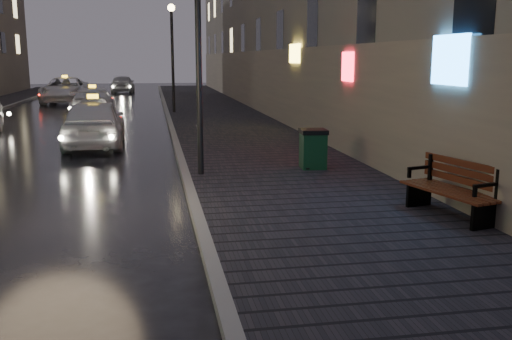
{
  "coord_description": "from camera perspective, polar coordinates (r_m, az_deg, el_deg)",
  "views": [
    {
      "loc": [
        0.78,
        -7.18,
        2.83
      ],
      "look_at": [
        2.58,
        2.73,
        0.85
      ],
      "focal_mm": 40.0,
      "sensor_mm": 36.0,
      "label": 1
    }
  ],
  "objects": [
    {
      "name": "trash_bin",
      "position": [
        14.12,
        5.72,
        2.16
      ],
      "size": [
        0.67,
        0.67,
        0.97
      ],
      "rotation": [
        0.0,
        0.0,
        -0.06
      ],
      "color": "black",
      "rests_on": "sidewalk"
    },
    {
      "name": "taxi_near",
      "position": [
        19.13,
        -15.88,
        4.56
      ],
      "size": [
        1.95,
        4.62,
        1.56
      ],
      "primitive_type": "imported",
      "rotation": [
        0.0,
        0.0,
        3.16
      ],
      "color": "silver",
      "rests_on": "ground"
    },
    {
      "name": "lamp_far",
      "position": [
        29.21,
        -8.38,
        12.31
      ],
      "size": [
        0.36,
        0.36,
        5.28
      ],
      "color": "black",
      "rests_on": "sidewalk"
    },
    {
      "name": "lamp_near",
      "position": [
        13.24,
        -5.81,
        13.92
      ],
      "size": [
        0.36,
        0.36,
        5.28
      ],
      "color": "black",
      "rests_on": "sidewalk"
    },
    {
      "name": "sidewalk",
      "position": [
        28.49,
        -3.97,
        5.56
      ],
      "size": [
        4.6,
        58.0,
        0.15
      ],
      "primitive_type": "cube",
      "color": "black",
      "rests_on": "ground"
    },
    {
      "name": "taxi_far",
      "position": [
        38.88,
        -18.51,
        7.59
      ],
      "size": [
        2.71,
        5.84,
        1.62
      ],
      "primitive_type": "imported",
      "rotation": [
        0.0,
        0.0,
        0.0
      ],
      "color": "silver",
      "rests_on": "ground"
    },
    {
      "name": "car_far",
      "position": [
        48.56,
        -13.19,
        8.37
      ],
      "size": [
        1.89,
        4.37,
        1.47
      ],
      "primitive_type": "imported",
      "rotation": [
        0.0,
        0.0,
        3.1
      ],
      "color": "#A0A1A8",
      "rests_on": "ground"
    },
    {
      "name": "taxi_mid",
      "position": [
        29.22,
        -15.97,
        6.54
      ],
      "size": [
        2.11,
        4.93,
        1.42
      ],
      "primitive_type": "imported",
      "rotation": [
        0.0,
        0.0,
        3.17
      ],
      "color": "silver",
      "rests_on": "ground"
    },
    {
      "name": "bench",
      "position": [
        10.33,
        19.17,
        -1.76
      ],
      "size": [
        1.08,
        2.01,
        0.97
      ],
      "rotation": [
        0.0,
        0.0,
        0.23
      ],
      "color": "black",
      "rests_on": "sidewalk"
    },
    {
      "name": "ground",
      "position": [
        7.76,
        -15.59,
        -10.71
      ],
      "size": [
        120.0,
        120.0,
        0.0
      ],
      "primitive_type": "plane",
      "color": "black",
      "rests_on": "ground"
    },
    {
      "name": "curb",
      "position": [
        28.33,
        -8.82,
        5.42
      ],
      "size": [
        0.2,
        58.0,
        0.15
      ],
      "primitive_type": "cube",
      "color": "slate",
      "rests_on": "ground"
    }
  ]
}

